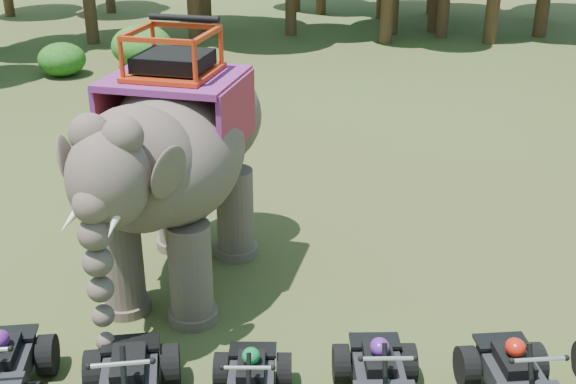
% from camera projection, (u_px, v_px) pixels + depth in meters
% --- Properties ---
extents(ground, '(110.00, 110.00, 0.00)m').
position_uv_depth(ground, '(288.00, 323.00, 12.19)').
color(ground, '#47381E').
rests_on(ground, ground).
extents(elephant, '(3.76, 6.08, 4.75)m').
position_uv_depth(elephant, '(177.00, 162.00, 12.54)').
color(elephant, '#4B3F36').
rests_on(elephant, ground).
extents(atv_1, '(1.62, 2.04, 1.38)m').
position_uv_depth(atv_1, '(128.00, 375.00, 9.86)').
color(atv_1, black).
rests_on(atv_1, ground).
extents(atv_2, '(1.14, 1.56, 1.16)m').
position_uv_depth(atv_2, '(251.00, 376.00, 10.01)').
color(atv_2, black).
rests_on(atv_2, ground).
extents(atv_3, '(1.26, 1.70, 1.24)m').
position_uv_depth(atv_3, '(380.00, 369.00, 10.10)').
color(atv_3, black).
rests_on(atv_3, ground).
extents(atv_4, '(1.41, 1.83, 1.28)m').
position_uv_depth(atv_4, '(517.00, 370.00, 10.05)').
color(atv_4, black).
rests_on(atv_4, ground).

